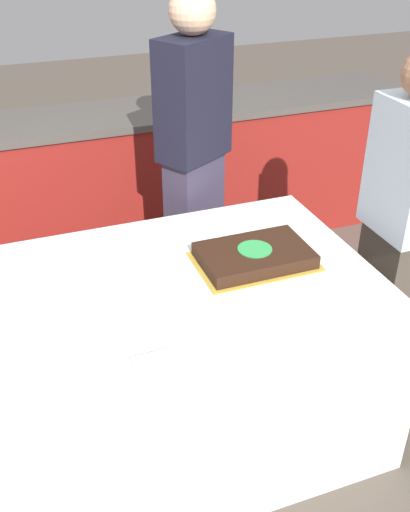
{
  "coord_description": "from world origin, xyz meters",
  "views": [
    {
      "loc": [
        -0.45,
        -1.81,
        2.04
      ],
      "look_at": [
        0.23,
        0.0,
        0.86
      ],
      "focal_mm": 42.0,
      "sensor_mm": 36.0,
      "label": 1
    }
  ],
  "objects_px": {
    "cake": "(254,256)",
    "person_seated_right": "(397,228)",
    "person_cutting_cake": "(194,164)",
    "plate_stack": "(80,299)"
  },
  "relations": [
    {
      "from": "person_cutting_cake",
      "to": "person_seated_right",
      "type": "bearing_deg",
      "value": 99.65
    },
    {
      "from": "plate_stack",
      "to": "person_cutting_cake",
      "type": "height_order",
      "value": "person_cutting_cake"
    },
    {
      "from": "plate_stack",
      "to": "person_seated_right",
      "type": "xyz_separation_m",
      "value": [
        1.36,
        0.03,
        0.01
      ]
    },
    {
      "from": "plate_stack",
      "to": "person_cutting_cake",
      "type": "distance_m",
      "value": 1.07
    },
    {
      "from": "person_cutting_cake",
      "to": "person_seated_right",
      "type": "xyz_separation_m",
      "value": [
        0.65,
        -0.76,
        -0.09
      ]
    },
    {
      "from": "cake",
      "to": "person_seated_right",
      "type": "distance_m",
      "value": 0.65
    },
    {
      "from": "person_seated_right",
      "to": "person_cutting_cake",
      "type": "bearing_deg",
      "value": -139.54
    },
    {
      "from": "person_cutting_cake",
      "to": "cake",
      "type": "bearing_deg",
      "value": 59.19
    },
    {
      "from": "cake",
      "to": "person_cutting_cake",
      "type": "xyz_separation_m",
      "value": [
        -0.0,
        0.72,
        0.11
      ]
    },
    {
      "from": "cake",
      "to": "person_seated_right",
      "type": "bearing_deg",
      "value": -3.55
    }
  ]
}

